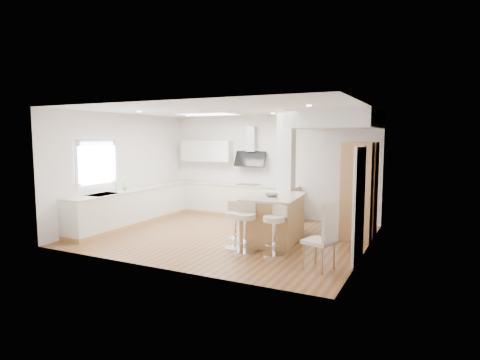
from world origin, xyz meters
The scene contains 18 objects.
ground centered at (0.00, 0.00, 0.00)m, with size 6.00×6.00×0.00m, color brown.
ceiling centered at (0.00, 0.00, 0.00)m, with size 6.00×5.00×0.02m, color silver.
wall_back centered at (0.00, 2.50, 1.40)m, with size 6.00×0.04×2.80m, color silver.
wall_left centered at (-3.00, 0.00, 1.40)m, with size 0.04×5.00×2.80m, color silver.
wall_right centered at (3.00, 0.00, 1.40)m, with size 0.04×5.00×2.80m, color silver.
skylight centered at (-0.79, 0.60, 2.77)m, with size 4.10×2.10×0.06m.
window_left centered at (-2.96, -0.90, 1.69)m, with size 0.06×1.28×1.07m.
doorway_right centered at (2.97, -0.60, 1.00)m, with size 0.05×1.00×2.10m.
counter_left centered at (-2.70, 0.23, 0.46)m, with size 0.63×4.50×1.35m.
counter_back centered at (-0.91, 2.22, 0.70)m, with size 3.62×0.63×2.50m.
pillar centered at (1.05, 0.95, 1.40)m, with size 0.35×0.35×2.80m.
soffit centered at (2.10, 1.40, 2.60)m, with size 1.78×2.20×0.40m.
oven_column centered at (2.68, 1.23, 1.05)m, with size 0.63×1.21×2.10m.
peninsula centered at (1.13, 0.00, 0.50)m, with size 1.23×1.72×1.06m.
bar_stool_a centered at (0.63, -0.82, 0.52)m, with size 0.52×0.52×0.93m.
bar_stool_b centered at (0.92, -0.98, 0.54)m, with size 0.55×0.55×0.95m.
bar_stool_c centered at (1.51, -0.93, 0.53)m, with size 0.56×0.56×0.94m.
dining_chair centered at (2.57, -1.39, 0.63)m, with size 0.57×0.57×1.17m.
Camera 1 is at (4.17, -7.80, 2.21)m, focal length 30.00 mm.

